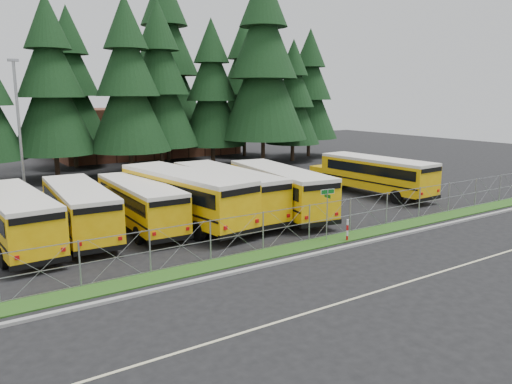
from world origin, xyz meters
TOP-DOWN VIEW (x-y plane):
  - ground at (0.00, 0.00)m, footprint 120.00×120.00m
  - curb at (0.00, -3.10)m, footprint 50.00×0.25m
  - grass_verge at (0.00, -1.70)m, footprint 50.00×1.40m
  - road_lane_line at (0.00, -8.00)m, footprint 50.00×0.12m
  - chainlink_fence at (0.00, -1.00)m, footprint 44.00×0.10m
  - brick_building at (6.00, 40.00)m, footprint 22.00×10.00m
  - bus_0 at (-14.34, 6.44)m, footprint 3.25×11.21m
  - bus_1 at (-11.05, 6.81)m, footprint 3.19×11.00m
  - bus_2 at (-7.70, 6.53)m, footprint 2.75×10.64m
  - bus_3 at (-5.20, 5.99)m, footprint 4.54×12.67m
  - bus_4 at (-2.18, 6.10)m, footprint 2.82×11.87m
  - bus_5 at (1.15, 4.97)m, footprint 4.30×11.95m
  - bus_east at (11.09, 5.95)m, footprint 3.27×11.36m
  - street_sign at (-0.18, -1.48)m, footprint 0.84×0.55m
  - striped_bollard at (0.64, -2.21)m, footprint 0.11×0.11m
  - light_standard at (-12.07, 17.75)m, footprint 0.70×0.35m
  - conifer_3 at (-7.86, 26.84)m, footprint 7.47×7.47m
  - conifer_4 at (-1.53, 24.85)m, footprint 7.57×7.57m
  - conifer_5 at (2.58, 27.18)m, footprint 7.71×7.71m
  - conifer_6 at (8.37, 26.82)m, footprint 7.05×7.05m
  - conifer_7 at (12.63, 23.35)m, footprint 9.35×9.35m
  - conifer_8 at (18.25, 25.44)m, footprint 6.30×6.30m
  - conifer_9 at (22.74, 27.94)m, footprint 7.06×7.06m
  - conifer_11 at (-4.44, 34.01)m, footprint 7.56×7.56m
  - conifer_12 at (6.16, 33.72)m, footprint 9.84×9.84m
  - conifer_13 at (16.18, 32.78)m, footprint 7.70×7.70m

SIDE VIEW (x-z plane):
  - ground at x=0.00m, z-range 0.00..0.00m
  - road_lane_line at x=0.00m, z-range 0.00..0.01m
  - grass_verge at x=0.00m, z-range 0.00..0.06m
  - curb at x=0.00m, z-range 0.00..0.12m
  - striped_bollard at x=0.64m, z-range 0.00..1.20m
  - chainlink_fence at x=0.00m, z-range 0.00..2.00m
  - bus_2 at x=-7.70m, z-range 0.00..2.77m
  - bus_1 at x=-11.05m, z-range 0.00..2.85m
  - bus_0 at x=-14.34m, z-range 0.00..2.90m
  - bus_east at x=11.09m, z-range 0.00..2.94m
  - bus_5 at x=1.15m, z-range 0.00..3.06m
  - bus_4 at x=-2.18m, z-range 0.00..3.11m
  - bus_3 at x=-5.20m, z-range 0.00..3.25m
  - street_sign at x=-0.18m, z-range 0.63..3.44m
  - brick_building at x=6.00m, z-range 0.00..6.00m
  - light_standard at x=-12.07m, z-range 0.43..10.57m
  - conifer_8 at x=18.25m, z-range 0.00..13.93m
  - conifer_6 at x=8.37m, z-range 0.00..15.60m
  - conifer_9 at x=22.74m, z-range 0.00..15.62m
  - conifer_3 at x=-7.86m, z-range 0.00..16.52m
  - conifer_11 at x=-4.44m, z-range 0.00..16.72m
  - conifer_4 at x=-1.53m, z-range 0.00..16.74m
  - conifer_13 at x=16.18m, z-range 0.00..17.02m
  - conifer_5 at x=2.58m, z-range 0.00..17.05m
  - conifer_7 at x=12.63m, z-range 0.00..20.67m
  - conifer_12 at x=6.16m, z-range 0.00..21.76m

